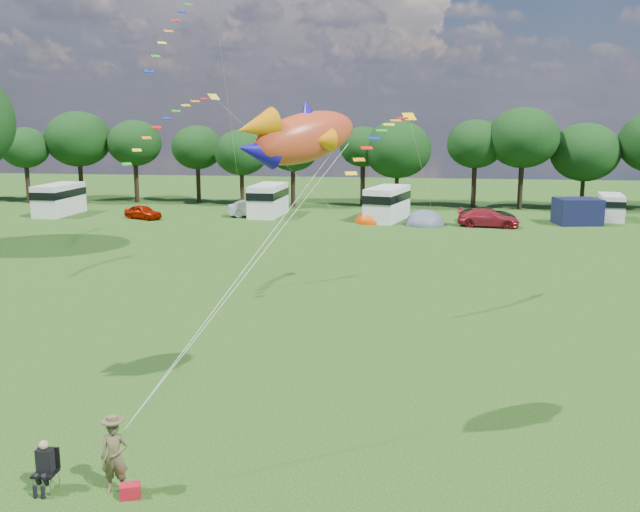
# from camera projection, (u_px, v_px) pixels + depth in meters

# --- Properties ---
(ground_plane) EXTENTS (180.00, 180.00, 0.00)m
(ground_plane) POSITION_uv_depth(u_px,v_px,m) (284.00, 438.00, 21.33)
(ground_plane) COLOR black
(ground_plane) RESTS_ON ground
(tree_line) EXTENTS (102.98, 10.98, 10.27)m
(tree_line) POSITION_uv_depth(u_px,v_px,m) (433.00, 146.00, 72.83)
(tree_line) COLOR black
(tree_line) RESTS_ON ground
(car_a) EXTENTS (4.15, 3.01, 1.29)m
(car_a) POSITION_uv_depth(u_px,v_px,m) (143.00, 212.00, 65.91)
(car_a) COLOR #981300
(car_a) RESTS_ON ground
(car_b) EXTENTS (4.70, 2.96, 1.56)m
(car_b) POSITION_uv_depth(u_px,v_px,m) (253.00, 208.00, 67.42)
(car_b) COLOR #9DA0A6
(car_b) RESTS_ON ground
(car_c) EXTENTS (5.33, 2.86, 1.52)m
(car_c) POSITION_uv_depth(u_px,v_px,m) (488.00, 218.00, 61.33)
(car_c) COLOR maroon
(car_c) RESTS_ON ground
(car_d) EXTENTS (5.03, 2.58, 1.33)m
(car_d) POSITION_uv_depth(u_px,v_px,m) (488.00, 214.00, 64.27)
(car_d) COLOR black
(car_d) RESTS_ON ground
(campervan_a) EXTENTS (2.77, 6.12, 2.96)m
(campervan_a) POSITION_uv_depth(u_px,v_px,m) (59.00, 198.00, 68.56)
(campervan_a) COLOR silver
(campervan_a) RESTS_ON ground
(campervan_b) EXTENTS (2.96, 6.23, 2.98)m
(campervan_b) POSITION_uv_depth(u_px,v_px,m) (268.00, 199.00, 67.97)
(campervan_b) COLOR white
(campervan_b) RESTS_ON ground
(campervan_c) EXTENTS (4.20, 6.71, 3.05)m
(campervan_c) POSITION_uv_depth(u_px,v_px,m) (387.00, 202.00, 64.90)
(campervan_c) COLOR white
(campervan_c) RESTS_ON ground
(campervan_d) EXTENTS (2.69, 5.01, 2.34)m
(campervan_d) POSITION_uv_depth(u_px,v_px,m) (611.00, 206.00, 65.32)
(campervan_d) COLOR silver
(campervan_d) RESTS_ON ground
(tent_orange) EXTENTS (2.83, 3.10, 2.21)m
(tent_orange) POSITION_uv_depth(u_px,v_px,m) (370.00, 222.00, 63.81)
(tent_orange) COLOR #D03A00
(tent_orange) RESTS_ON ground
(tent_greyblue) EXTENTS (3.55, 3.89, 2.64)m
(tent_greyblue) POSITION_uv_depth(u_px,v_px,m) (424.00, 225.00, 62.51)
(tent_greyblue) COLOR #495367
(tent_greyblue) RESTS_ON ground
(awning_navy) EXTENTS (4.12, 3.56, 2.29)m
(awning_navy) POSITION_uv_depth(u_px,v_px,m) (577.00, 211.00, 62.66)
(awning_navy) COLOR #121539
(awning_navy) RESTS_ON ground
(kite_flyer) EXTENTS (0.75, 0.54, 1.93)m
(kite_flyer) POSITION_uv_depth(u_px,v_px,m) (115.00, 457.00, 18.14)
(kite_flyer) COLOR brown
(kite_flyer) RESTS_ON ground
(camp_chair) EXTENTS (0.57, 0.57, 1.38)m
(camp_chair) POSITION_uv_depth(u_px,v_px,m) (46.00, 460.00, 18.26)
(camp_chair) COLOR #99999E
(camp_chair) RESTS_ON ground
(kite_bag) EXTENTS (0.59, 0.49, 0.36)m
(kite_bag) POSITION_uv_depth(u_px,v_px,m) (130.00, 491.00, 18.01)
(kite_bag) COLOR #AA0F1E
(kite_bag) RESTS_ON ground
(fish_kite) EXTENTS (3.80, 3.51, 2.19)m
(fish_kite) POSITION_uv_depth(u_px,v_px,m) (296.00, 137.00, 20.57)
(fish_kite) COLOR #BA3B1C
(fish_kite) RESTS_ON ground
(streamer_kite_a) EXTENTS (3.37, 5.58, 5.77)m
(streamer_kite_a) POSITION_uv_depth(u_px,v_px,m) (187.00, 14.00, 44.86)
(streamer_kite_a) COLOR #FFFE27
(streamer_kite_a) RESTS_ON ground
(streamer_kite_b) EXTENTS (4.25, 4.65, 3.78)m
(streamer_kite_b) POSITION_uv_depth(u_px,v_px,m) (179.00, 117.00, 38.89)
(streamer_kite_b) COLOR gold
(streamer_kite_b) RESTS_ON ground
(streamer_kite_c) EXTENTS (3.20, 4.88, 2.81)m
(streamer_kite_c) POSITION_uv_depth(u_px,v_px,m) (387.00, 132.00, 34.43)
(streamer_kite_c) COLOR #FFDD06
(streamer_kite_c) RESTS_ON ground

